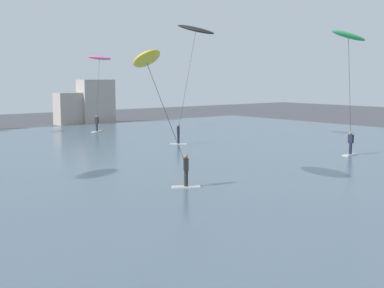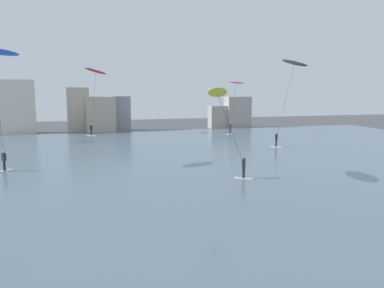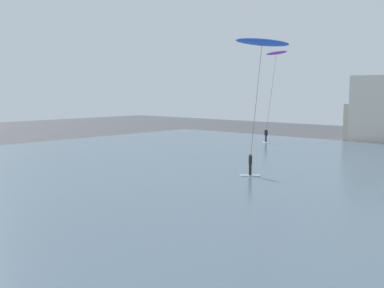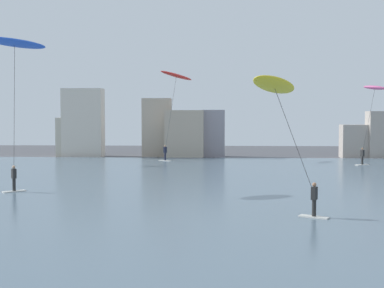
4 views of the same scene
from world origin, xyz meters
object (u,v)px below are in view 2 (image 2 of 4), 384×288
(kitesurfer_yellow, at_px, (219,97))
(kitesurfer_red, at_px, (95,75))
(kitesurfer_pink, at_px, (235,89))
(kitesurfer_black, at_px, (293,69))

(kitesurfer_yellow, bearing_deg, kitesurfer_red, 102.97)
(kitesurfer_pink, distance_m, kitesurfer_red, 20.18)
(kitesurfer_pink, relative_size, kitesurfer_red, 0.82)
(kitesurfer_black, bearing_deg, kitesurfer_pink, 94.63)
(kitesurfer_pink, xyz_separation_m, kitesurfer_black, (1.15, -14.24, 2.19))
(kitesurfer_pink, bearing_deg, kitesurfer_red, 168.20)
(kitesurfer_black, relative_size, kitesurfer_yellow, 1.46)
(kitesurfer_black, distance_m, kitesurfer_yellow, 19.20)
(kitesurfer_pink, xyz_separation_m, kitesurfer_yellow, (-12.37, -27.58, -0.58))
(kitesurfer_pink, bearing_deg, kitesurfer_black, -85.37)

